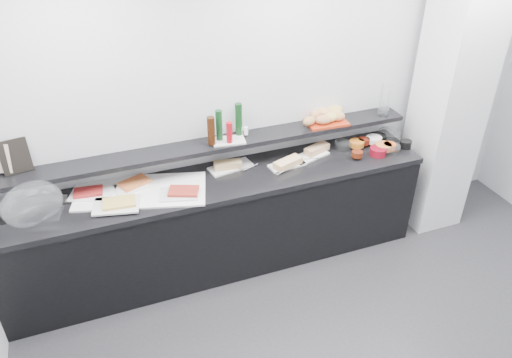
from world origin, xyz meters
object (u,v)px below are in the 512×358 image
object	(u,v)px
cloche_base	(29,212)
condiment_tray	(229,141)
sandwich_plate_mid	(287,165)
framed_print	(15,156)
carafe	(385,100)
bread_tray	(326,122)

from	to	relation	value
cloche_base	condiment_tray	bearing A→B (deg)	16.96
sandwich_plate_mid	framed_print	distance (m)	2.14
condiment_tray	carafe	xyz separation A→B (m)	(1.48, -0.02, 0.14)
condiment_tray	carafe	bearing A→B (deg)	7.67
sandwich_plate_mid	carafe	xyz separation A→B (m)	(1.01, 0.13, 0.39)
condiment_tray	carafe	distance (m)	1.48
framed_print	cloche_base	bearing A→B (deg)	-95.97
cloche_base	bread_tray	world-z (taller)	bread_tray
cloche_base	bread_tray	bearing A→B (deg)	15.97
bread_tray	condiment_tray	bearing A→B (deg)	-174.70
framed_print	bread_tray	world-z (taller)	framed_print
condiment_tray	framed_print	bearing A→B (deg)	-174.94
sandwich_plate_mid	bread_tray	xyz separation A→B (m)	(0.45, 0.18, 0.25)
cloche_base	sandwich_plate_mid	distance (m)	2.07
carafe	bread_tray	bearing A→B (deg)	175.30
framed_print	condiment_tray	distance (m)	1.63
bread_tray	carafe	distance (m)	0.58
bread_tray	cloche_base	bearing A→B (deg)	-172.96
cloche_base	carafe	bearing A→B (deg)	14.52
cloche_base	sandwich_plate_mid	size ratio (longest dim) A/B	1.57
condiment_tray	bread_tray	distance (m)	0.92
sandwich_plate_mid	condiment_tray	bearing A→B (deg)	155.02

